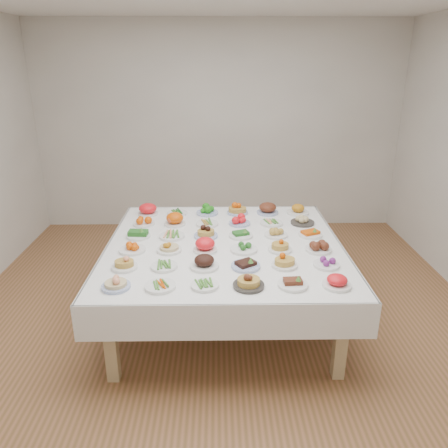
{
  "coord_description": "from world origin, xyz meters",
  "views": [
    {
      "loc": [
        -0.03,
        -3.57,
        2.28
      ],
      "look_at": [
        0.03,
        0.15,
        0.88
      ],
      "focal_mm": 35.0,
      "sensor_mm": 36.0,
      "label": 1
    }
  ],
  "objects_px": {
    "dish_18": "(138,233)",
    "dish_35": "(298,209)",
    "dish_0": "(116,281)",
    "display_table": "(224,251)"
  },
  "relations": [
    {
      "from": "display_table",
      "to": "dish_0",
      "type": "xyz_separation_m",
      "value": [
        -0.79,
        -0.79,
        0.12
      ]
    },
    {
      "from": "dish_0",
      "to": "dish_35",
      "type": "xyz_separation_m",
      "value": [
        1.58,
        1.59,
        0.0
      ]
    },
    {
      "from": "dish_18",
      "to": "dish_35",
      "type": "relative_size",
      "value": 0.93
    },
    {
      "from": "dish_0",
      "to": "dish_18",
      "type": "relative_size",
      "value": 0.95
    },
    {
      "from": "dish_0",
      "to": "dish_35",
      "type": "distance_m",
      "value": 2.24
    },
    {
      "from": "display_table",
      "to": "dish_35",
      "type": "relative_size",
      "value": 9.04
    },
    {
      "from": "dish_18",
      "to": "dish_35",
      "type": "distance_m",
      "value": 1.71
    },
    {
      "from": "display_table",
      "to": "dish_18",
      "type": "distance_m",
      "value": 0.81
    },
    {
      "from": "dish_18",
      "to": "dish_35",
      "type": "xyz_separation_m",
      "value": [
        1.59,
        0.63,
        0.01
      ]
    },
    {
      "from": "dish_18",
      "to": "dish_35",
      "type": "height_order",
      "value": "dish_35"
    }
  ]
}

